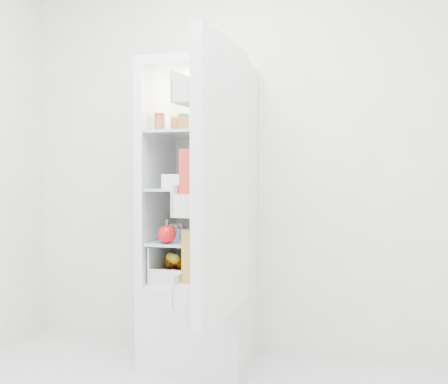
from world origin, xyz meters
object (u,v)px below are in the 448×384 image
(red_cabbage, at_px, (204,225))
(fridge_door, at_px, (217,184))
(refrigerator, at_px, (203,252))
(mushroom_bowl, at_px, (176,233))

(red_cabbage, height_order, fridge_door, fridge_door)
(refrigerator, bearing_deg, fridge_door, -66.90)
(red_cabbage, bearing_deg, fridge_door, -67.70)
(mushroom_bowl, height_order, fridge_door, fridge_door)
(red_cabbage, distance_m, mushroom_bowl, 0.18)
(refrigerator, relative_size, red_cabbage, 11.49)
(fridge_door, bearing_deg, mushroom_bowl, 40.94)
(refrigerator, distance_m, mushroom_bowl, 0.20)
(red_cabbage, bearing_deg, mushroom_bowl, -170.35)
(red_cabbage, distance_m, fridge_door, 0.75)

